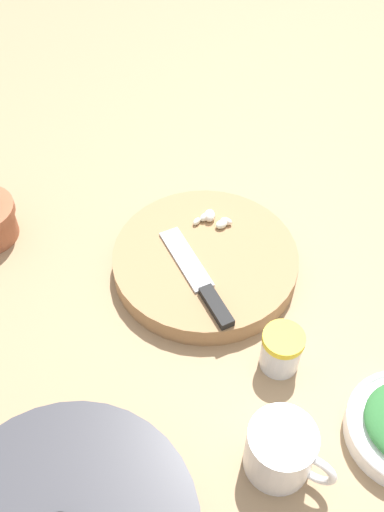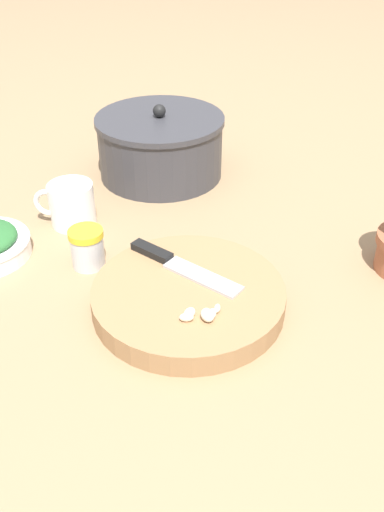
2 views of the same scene
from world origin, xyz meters
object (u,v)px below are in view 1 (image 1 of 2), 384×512
(chef_knife, at_px, (200,281))
(garlic_cloves, at_px, (213,219))
(spice_jar, at_px, (281,350))
(coffee_mug, at_px, (281,451))
(cutting_board, at_px, (205,261))

(chef_knife, distance_m, garlic_cloves, 0.14)
(garlic_cloves, xyz_separation_m, spice_jar, (-0.27, 0.00, -0.01))
(chef_knife, xyz_separation_m, spice_jar, (-0.16, -0.07, -0.01))
(garlic_cloves, bearing_deg, chef_knife, 149.64)
(spice_jar, relative_size, coffee_mug, 0.67)
(cutting_board, xyz_separation_m, chef_knife, (-0.05, 0.03, 0.02))
(garlic_cloves, relative_size, coffee_mug, 0.64)
(garlic_cloves, xyz_separation_m, coffee_mug, (-0.41, 0.07, -0.00))
(chef_knife, bearing_deg, spice_jar, -72.32)
(cutting_board, height_order, spice_jar, spice_jar)
(spice_jar, bearing_deg, garlic_cloves, -0.73)
(chef_knife, height_order, spice_jar, spice_jar)
(garlic_cloves, bearing_deg, coffee_mug, 170.01)
(chef_knife, distance_m, coffee_mug, 0.29)
(cutting_board, relative_size, chef_knife, 1.41)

